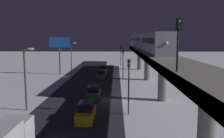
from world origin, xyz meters
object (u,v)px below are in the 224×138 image
object	(u,v)px
traffic_light_near	(129,79)
traffic_light_far	(121,53)
sedan_green	(94,94)
sedan_green_2	(101,75)
commercial_billboard	(59,46)
sedan_yellow	(103,70)
subway_train	(143,41)
rail_signal	(178,36)
sedan_yellow_2	(86,113)
traffic_light_mid	(123,60)

from	to	relation	value
traffic_light_near	traffic_light_far	bearing A→B (deg)	-90.00
sedan_green	sedan_green_2	bearing A→B (deg)	90.00
sedan_green	commercial_billboard	distance (m)	26.16
sedan_green	traffic_light_far	bearing A→B (deg)	83.32
sedan_yellow	subway_train	bearing A→B (deg)	0.91
rail_signal	sedan_yellow_2	world-z (taller)	rail_signal
sedan_yellow_2	traffic_light_mid	size ratio (longest dim) A/B	0.70
sedan_green_2	traffic_light_mid	xyz separation A→B (m)	(-4.70, 0.71, 3.40)
traffic_light_far	commercial_billboard	xyz separation A→B (m)	(14.96, 16.83, 2.63)
sedan_yellow	traffic_light_mid	bearing A→B (deg)	-61.76
sedan_yellow	traffic_light_near	world-z (taller)	traffic_light_near
sedan_green_2	sedan_yellow_2	xyz separation A→B (m)	(0.00, 26.13, 0.00)
sedan_yellow_2	sedan_yellow	bearing A→B (deg)	90.00
sedan_yellow_2	commercial_billboard	bearing A→B (deg)	107.72
subway_train	rail_signal	xyz separation A→B (m)	(1.94, 41.21, 0.95)
rail_signal	sedan_green	world-z (taller)	rail_signal
rail_signal	sedan_yellow	size ratio (longest dim) A/B	0.88
subway_train	sedan_green	distance (m)	28.27
traffic_light_mid	traffic_light_far	xyz separation A→B (m)	(0.00, -23.53, 0.00)
subway_train	sedan_green	size ratio (longest dim) A/B	13.78
rail_signal	sedan_green	distance (m)	19.41
rail_signal	traffic_light_mid	bearing A→B (deg)	-84.34
rail_signal	traffic_light_near	world-z (taller)	rail_signal
subway_train	commercial_billboard	distance (m)	20.26
sedan_green	traffic_light_near	distance (m)	9.05
sedan_green	traffic_light_near	size ratio (longest dim) A/B	0.63
traffic_light_near	traffic_light_mid	world-z (taller)	same
traffic_light_near	commercial_billboard	xyz separation A→B (m)	(14.96, -30.23, 2.63)
traffic_light_far	rail_signal	bearing A→B (deg)	93.28
sedan_yellow_2	traffic_light_mid	distance (m)	26.08
rail_signal	sedan_yellow_2	size ratio (longest dim) A/B	0.90
traffic_light_mid	commercial_billboard	size ratio (longest dim) A/B	0.72
sedan_green	sedan_yellow	xyz separation A→B (m)	(0.00, -25.33, 0.01)
sedan_green	sedan_yellow	world-z (taller)	same
sedan_green_2	commercial_billboard	world-z (taller)	commercial_billboard
sedan_green	subway_train	bearing A→B (deg)	68.89
traffic_light_near	traffic_light_far	xyz separation A→B (m)	(0.00, -47.06, 0.00)
sedan_green_2	sedan_green	bearing A→B (deg)	-90.00
subway_train	commercial_billboard	bearing A→B (deg)	6.26
sedan_yellow_2	subway_train	bearing A→B (deg)	74.01
traffic_light_near	subway_train	bearing A→B (deg)	-99.00
sedan_green	sedan_green_2	world-z (taller)	same
subway_train	rail_signal	distance (m)	41.26
sedan_yellow	sedan_yellow_2	world-z (taller)	same
sedan_green	sedan_yellow	size ratio (longest dim) A/B	0.89
subway_train	traffic_light_far	size ratio (longest dim) A/B	8.67
rail_signal	sedan_green	bearing A→B (deg)	-63.31
sedan_green_2	commercial_billboard	bearing A→B (deg)	149.71
commercial_billboard	sedan_yellow_2	bearing A→B (deg)	107.72
sedan_yellow_2	commercial_billboard	size ratio (longest dim) A/B	0.50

